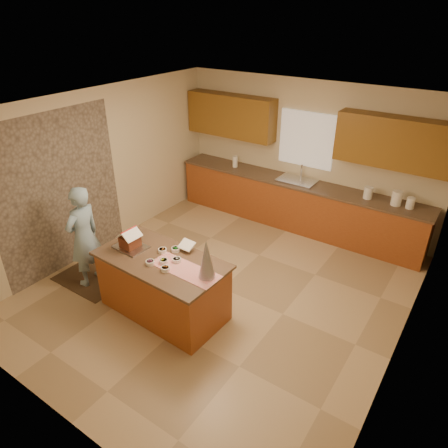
{
  "coord_description": "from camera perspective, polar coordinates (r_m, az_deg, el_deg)",
  "views": [
    {
      "loc": [
        2.84,
        -4.11,
        3.83
      ],
      "look_at": [
        -0.1,
        0.2,
        1.0
      ],
      "focal_mm": 32.68,
      "sensor_mm": 36.0,
      "label": 1
    }
  ],
  "objects": [
    {
      "name": "window_curtain",
      "position": [
        7.71,
        11.47,
        11.51
      ],
      "size": [
        1.05,
        0.03,
        1.0
      ],
      "primitive_type": "cube",
      "color": "white",
      "rests_on": "wall_back"
    },
    {
      "name": "island_top",
      "position": [
        5.45,
        -8.83,
        -4.98
      ],
      "size": [
        1.82,
        1.0,
        0.04
      ],
      "primitive_type": "cube",
      "rotation": [
        0.0,
        0.0,
        -0.04
      ],
      "color": "brown",
      "rests_on": "island_base"
    },
    {
      "name": "table_runner",
      "position": [
        5.19,
        -5.45,
        -6.37
      ],
      "size": [
        0.96,
        0.38,
        0.01
      ],
      "primitive_type": "cube",
      "rotation": [
        0.0,
        0.0,
        -0.04
      ],
      "color": "red",
      "rests_on": "island_top"
    },
    {
      "name": "island_base",
      "position": [
        5.7,
        -8.5,
        -8.65
      ],
      "size": [
        1.74,
        0.92,
        0.84
      ],
      "primitive_type": "cube",
      "rotation": [
        0.0,
        0.0,
        -0.04
      ],
      "color": "brown",
      "rests_on": "floor"
    },
    {
      "name": "sink",
      "position": [
        7.73,
        10.11,
        5.67
      ],
      "size": [
        0.7,
        0.45,
        0.12
      ],
      "primitive_type": "cube",
      "color": "silver",
      "rests_on": "back_counter_top"
    },
    {
      "name": "baking_tray",
      "position": [
        5.74,
        -12.9,
        -3.15
      ],
      "size": [
        0.45,
        0.34,
        0.02
      ],
      "primitive_type": "cube",
      "rotation": [
        0.0,
        0.0,
        -0.04
      ],
      "color": "silver",
      "rests_on": "island_top"
    },
    {
      "name": "ceiling",
      "position": [
        5.12,
        -0.35,
        15.74
      ],
      "size": [
        5.5,
        5.5,
        0.0
      ],
      "primitive_type": "plane",
      "color": "silver",
      "rests_on": "floor"
    },
    {
      "name": "boy",
      "position": [
        6.35,
        -19.0,
        -1.69
      ],
      "size": [
        0.42,
        0.6,
        1.58
      ],
      "primitive_type": "imported",
      "rotation": [
        0.0,
        0.0,
        -1.5
      ],
      "color": "#8DB0C8",
      "rests_on": "rug"
    },
    {
      "name": "faucet",
      "position": [
        7.82,
        10.78,
        7.23
      ],
      "size": [
        0.03,
        0.03,
        0.28
      ],
      "primitive_type": "cylinder",
      "color": "silver",
      "rests_on": "back_counter_top"
    },
    {
      "name": "canister_a",
      "position": [
        7.3,
        19.52,
        4.15
      ],
      "size": [
        0.15,
        0.15,
        0.2
      ],
      "primitive_type": "cylinder",
      "color": "white",
      "rests_on": "back_counter_top"
    },
    {
      "name": "canister_c",
      "position": [
        7.19,
        24.63,
        2.69
      ],
      "size": [
        0.13,
        0.13,
        0.19
      ],
      "primitive_type": "cylinder",
      "color": "white",
      "rests_on": "back_counter_top"
    },
    {
      "name": "back_counter_top",
      "position": [
        7.72,
        10.12,
        5.74
      ],
      "size": [
        4.85,
        0.63,
        0.04
      ],
      "primitive_type": "cube",
      "color": "brown",
      "rests_on": "back_counter_base"
    },
    {
      "name": "upper_cabinet_right",
      "position": [
        7.07,
        22.84,
        10.45
      ],
      "size": [
        1.85,
        0.35,
        0.8
      ],
      "primitive_type": "cube",
      "color": "brown",
      "rests_on": "wall_back"
    },
    {
      "name": "cookbook",
      "position": [
        5.53,
        -5.23,
        -2.94
      ],
      "size": [
        0.22,
        0.17,
        0.09
      ],
      "primitive_type": "cube",
      "rotation": [
        -1.13,
        0.0,
        -0.04
      ],
      "color": "white",
      "rests_on": "island_top"
    },
    {
      "name": "wall_back",
      "position": [
        7.82,
        11.35,
        9.46
      ],
      "size": [
        5.5,
        5.5,
        0.0
      ],
      "primitive_type": "plane",
      "color": "beige",
      "rests_on": "floor"
    },
    {
      "name": "upper_cabinet_left",
      "position": [
        8.22,
        0.99,
        14.92
      ],
      "size": [
        1.85,
        0.35,
        0.8
      ],
      "primitive_type": "cube",
      "color": "brown",
      "rests_on": "wall_back"
    },
    {
      "name": "back_counter_base",
      "position": [
        7.91,
        9.84,
        2.67
      ],
      "size": [
        4.8,
        0.6,
        0.88
      ],
      "primitive_type": "cube",
      "color": "brown",
      "rests_on": "floor"
    },
    {
      "name": "gingerbread_house",
      "position": [
        5.69,
        -13.02,
        -2.19
      ],
      "size": [
        0.27,
        0.28,
        0.27
      ],
      "color": "maroon",
      "rests_on": "baking_tray"
    },
    {
      "name": "stone_accent",
      "position": [
        6.77,
        -21.99,
        3.94
      ],
      "size": [
        0.0,
        2.5,
        2.5
      ],
      "primitive_type": "plane",
      "rotation": [
        1.57,
        0.0,
        1.57
      ],
      "color": "gray",
      "rests_on": "wall_left"
    },
    {
      "name": "tinsel_tree",
      "position": [
        4.9,
        -2.46,
        -4.91
      ],
      "size": [
        0.22,
        0.22,
        0.52
      ],
      "primitive_type": "cone",
      "rotation": [
        0.0,
        0.0,
        -0.04
      ],
      "color": "silver",
      "rests_on": "island_top"
    },
    {
      "name": "rug",
      "position": [
        6.8,
        -18.22,
        -7.37
      ],
      "size": [
        1.07,
        0.7,
        0.01
      ],
      "primitive_type": "cube",
      "color": "black",
      "rests_on": "floor"
    },
    {
      "name": "wall_right",
      "position": [
        4.81,
        25.16,
        -5.61
      ],
      "size": [
        5.5,
        5.5,
        0.0
      ],
      "primitive_type": "plane",
      "color": "beige",
      "rests_on": "floor"
    },
    {
      "name": "candy_bowls",
      "position": [
        5.38,
        -8.15,
        -4.82
      ],
      "size": [
        0.43,
        0.54,
        0.05
      ],
      "color": "#D5F727",
      "rests_on": "island_top"
    },
    {
      "name": "floor",
      "position": [
        6.29,
        -0.28,
        -9.0
      ],
      "size": [
        5.5,
        5.5,
        0.0
      ],
      "primitive_type": "plane",
      "color": "tan",
      "rests_on": "ground"
    },
    {
      "name": "canister_b",
      "position": [
        7.21,
        23.01,
        3.34
      ],
      "size": [
        0.17,
        0.17,
        0.24
      ],
      "primitive_type": "cylinder",
      "color": "white",
      "rests_on": "back_counter_top"
    },
    {
      "name": "wall_left",
      "position": [
        7.18,
        -17.11,
        6.99
      ],
      "size": [
        5.5,
        5.5,
        0.0
      ],
      "primitive_type": "plane",
      "color": "beige",
      "rests_on": "floor"
    },
    {
      "name": "wall_front",
      "position": [
        4.01,
        -23.83,
        -12.73
      ],
      "size": [
        5.5,
        5.5,
        0.0
      ],
      "primitive_type": "plane",
      "color": "beige",
      "rests_on": "floor"
    },
    {
      "name": "paper_towel",
      "position": [
        8.28,
        1.57,
        8.72
      ],
      "size": [
        0.1,
        0.1,
        0.22
      ],
      "primitive_type": "cylinder",
      "color": "white",
      "rests_on": "back_counter_top"
    }
  ]
}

